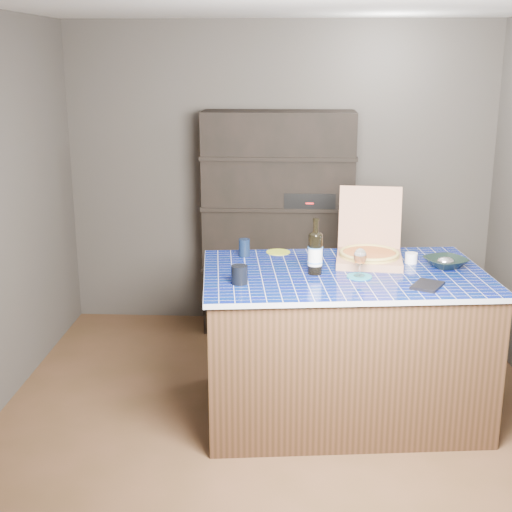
# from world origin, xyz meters

# --- Properties ---
(room) EXTENTS (3.50, 3.50, 3.50)m
(room) POSITION_xyz_m (0.00, 0.00, 1.25)
(room) COLOR brown
(room) RESTS_ON ground
(shelving_unit) EXTENTS (1.20, 0.41, 1.80)m
(shelving_unit) POSITION_xyz_m (0.00, 1.53, 0.90)
(shelving_unit) COLOR black
(shelving_unit) RESTS_ON floor
(kitchen_island) EXTENTS (1.83, 1.27, 0.94)m
(kitchen_island) POSITION_xyz_m (0.44, 0.06, 0.47)
(kitchen_island) COLOR #472B1C
(kitchen_island) RESTS_ON floor
(pizza_box) EXTENTS (0.45, 0.53, 0.44)m
(pizza_box) POSITION_xyz_m (0.61, 0.29, 1.01)
(pizza_box) COLOR #B17B5B
(pizza_box) RESTS_ON kitchen_island
(mead_bottle) EXTENTS (0.09, 0.09, 0.34)m
(mead_bottle) POSITION_xyz_m (0.26, 0.01, 1.08)
(mead_bottle) COLOR black
(mead_bottle) RESTS_ON kitchen_island
(teal_trivet) EXTENTS (0.15, 0.15, 0.01)m
(teal_trivet) POSITION_xyz_m (0.52, -0.05, 0.95)
(teal_trivet) COLOR #1A758A
(teal_trivet) RESTS_ON kitchen_island
(wine_glass) EXTENTS (0.08, 0.08, 0.17)m
(wine_glass) POSITION_xyz_m (0.52, -0.05, 1.07)
(wine_glass) COLOR white
(wine_glass) RESTS_ON teal_trivet
(tumbler) EXTENTS (0.10, 0.10, 0.11)m
(tumbler) POSITION_xyz_m (-0.18, -0.21, 1.00)
(tumbler) COLOR black
(tumbler) RESTS_ON kitchen_island
(dvd_case) EXTENTS (0.22, 0.25, 0.02)m
(dvd_case) POSITION_xyz_m (0.89, -0.21, 0.95)
(dvd_case) COLOR black
(dvd_case) RESTS_ON kitchen_island
(bowl) EXTENTS (0.34, 0.34, 0.06)m
(bowl) POSITION_xyz_m (1.08, 0.19, 0.97)
(bowl) COLOR black
(bowl) RESTS_ON kitchen_island
(foil_contents) EXTENTS (0.11, 0.09, 0.05)m
(foil_contents) POSITION_xyz_m (1.08, 0.19, 0.98)
(foil_contents) COLOR silver
(foil_contents) RESTS_ON bowl
(white_jar) EXTENTS (0.08, 0.08, 0.07)m
(white_jar) POSITION_xyz_m (0.88, 0.27, 0.98)
(white_jar) COLOR white
(white_jar) RESTS_ON kitchen_island
(navy_cup) EXTENTS (0.07, 0.07, 0.11)m
(navy_cup) POSITION_xyz_m (-0.20, 0.38, 1.00)
(navy_cup) COLOR black
(navy_cup) RESTS_ON kitchen_island
(green_trivet) EXTENTS (0.16, 0.16, 0.01)m
(green_trivet) POSITION_xyz_m (0.03, 0.48, 0.95)
(green_trivet) COLOR #9FAD25
(green_trivet) RESTS_ON kitchen_island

